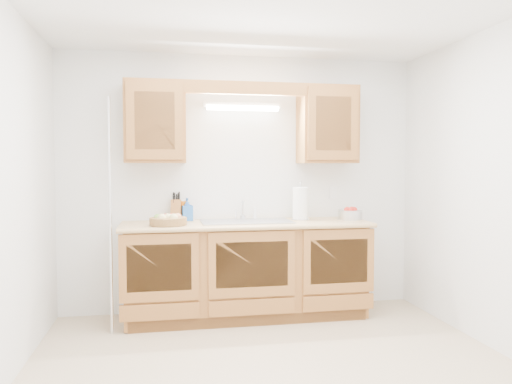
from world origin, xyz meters
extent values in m
plane|color=#C5AC8E|center=(0.00, 0.00, 0.00)|extent=(3.50, 3.50, 0.00)
plane|color=white|center=(0.00, 0.00, 2.50)|extent=(3.50, 3.50, 0.00)
cube|color=silver|center=(0.00, 1.50, 1.25)|extent=(3.50, 0.02, 2.50)
cube|color=silver|center=(0.00, -1.50, 1.25)|extent=(3.50, 0.02, 2.50)
cube|color=silver|center=(-1.75, 0.00, 1.25)|extent=(0.02, 3.00, 2.50)
cube|color=silver|center=(1.75, 0.00, 1.25)|extent=(0.02, 3.00, 2.50)
cube|color=#99642D|center=(0.00, 1.20, 0.44)|extent=(2.20, 0.60, 0.86)
cube|color=tan|center=(0.00, 1.19, 0.88)|extent=(2.30, 0.63, 0.04)
cube|color=#99642D|center=(-0.83, 1.33, 1.83)|extent=(0.55, 0.33, 0.75)
cube|color=#99642D|center=(0.83, 1.33, 1.83)|extent=(0.55, 0.33, 0.75)
cube|color=#99642D|center=(0.00, 1.19, 2.14)|extent=(2.20, 0.05, 0.12)
cylinder|color=white|center=(0.00, 1.40, 1.98)|extent=(0.70, 0.05, 0.05)
cube|color=white|center=(0.00, 1.43, 2.01)|extent=(0.76, 0.06, 0.05)
cube|color=#9E9EA3|center=(0.00, 1.21, 0.90)|extent=(0.84, 0.46, 0.01)
cube|color=#9E9EA3|center=(-0.21, 1.21, 0.82)|extent=(0.39, 0.40, 0.16)
cube|color=#9E9EA3|center=(0.21, 1.21, 0.82)|extent=(0.39, 0.40, 0.16)
cylinder|color=silver|center=(0.00, 1.41, 0.92)|extent=(0.06, 0.06, 0.04)
cylinder|color=silver|center=(0.00, 1.41, 1.00)|extent=(0.02, 0.02, 0.16)
cylinder|color=silver|center=(0.00, 1.35, 1.09)|extent=(0.02, 0.12, 0.02)
cylinder|color=white|center=(0.12, 1.41, 0.96)|extent=(0.03, 0.03, 0.12)
cylinder|color=silver|center=(-1.20, 0.94, 1.00)|extent=(0.03, 0.03, 2.00)
cube|color=white|center=(0.95, 1.49, 1.15)|extent=(0.08, 0.01, 0.12)
cylinder|color=olive|center=(-0.72, 1.07, 0.94)|extent=(0.36, 0.36, 0.06)
sphere|color=#D8C67F|center=(-0.78, 1.03, 0.97)|extent=(0.08, 0.08, 0.08)
sphere|color=#D8C67F|center=(-0.68, 1.02, 0.97)|extent=(0.08, 0.08, 0.08)
sphere|color=tan|center=(-0.64, 1.11, 0.96)|extent=(0.08, 0.08, 0.08)
sphere|color=red|center=(-0.74, 1.12, 0.96)|extent=(0.07, 0.07, 0.07)
sphere|color=#72A53F|center=(-0.81, 1.10, 0.96)|extent=(0.07, 0.07, 0.07)
sphere|color=#D8C67F|center=(-0.72, 1.06, 0.97)|extent=(0.08, 0.08, 0.08)
sphere|color=red|center=(-0.69, 1.15, 0.96)|extent=(0.07, 0.07, 0.07)
cube|color=#99642D|center=(-0.64, 1.43, 1.00)|extent=(0.12, 0.17, 0.22)
cylinder|color=black|center=(-0.67, 1.42, 1.11)|extent=(0.02, 0.04, 0.08)
cylinder|color=black|center=(-0.64, 1.42, 1.11)|extent=(0.02, 0.04, 0.08)
cylinder|color=black|center=(-0.61, 1.42, 1.12)|extent=(0.02, 0.04, 0.08)
cylinder|color=black|center=(-0.66, 1.45, 1.12)|extent=(0.02, 0.04, 0.08)
cylinder|color=black|center=(-0.62, 1.45, 1.13)|extent=(0.02, 0.04, 0.08)
cylinder|color=black|center=(-0.67, 1.48, 1.13)|extent=(0.02, 0.04, 0.08)
cylinder|color=black|center=(-0.61, 1.48, 1.13)|extent=(0.02, 0.04, 0.08)
cylinder|color=orange|center=(-0.57, 1.44, 0.99)|extent=(0.09, 0.09, 0.19)
cylinder|color=white|center=(-0.57, 1.44, 1.09)|extent=(0.07, 0.07, 0.01)
imported|color=#245EB4|center=(-0.54, 1.40, 1.01)|extent=(0.11, 0.11, 0.22)
cube|color=#CC333F|center=(0.59, 1.44, 0.90)|extent=(0.12, 0.08, 0.01)
cube|color=green|center=(0.59, 1.44, 0.91)|extent=(0.12, 0.08, 0.02)
cylinder|color=silver|center=(0.54, 1.26, 0.91)|extent=(0.18, 0.18, 0.01)
cylinder|color=silver|center=(0.54, 1.26, 1.08)|extent=(0.02, 0.02, 0.36)
cylinder|color=white|center=(0.54, 1.26, 1.06)|extent=(0.18, 0.18, 0.31)
sphere|color=silver|center=(0.54, 1.26, 1.26)|extent=(0.02, 0.02, 0.02)
cylinder|color=silver|center=(1.03, 1.22, 0.95)|extent=(0.30, 0.30, 0.09)
sphere|color=red|center=(1.00, 1.22, 0.99)|extent=(0.06, 0.06, 0.06)
sphere|color=red|center=(1.06, 1.24, 0.99)|extent=(0.06, 0.06, 0.06)
sphere|color=red|center=(1.03, 1.19, 0.99)|extent=(0.06, 0.06, 0.06)
sphere|color=red|center=(1.07, 1.20, 0.99)|extent=(0.06, 0.06, 0.06)
camera|label=1|loc=(-0.76, -3.38, 1.42)|focal=35.00mm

